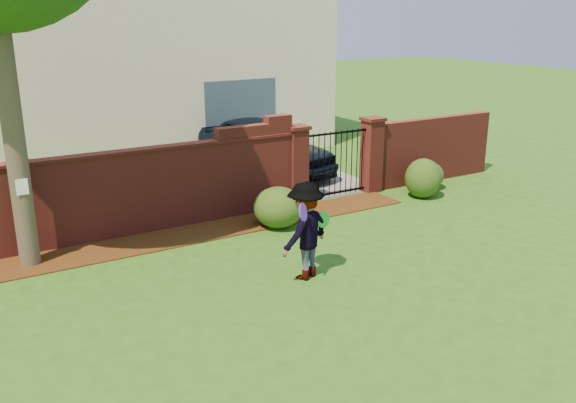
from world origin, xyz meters
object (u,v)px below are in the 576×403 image
car (271,147)px  man (307,231)px  frisbee_purple (303,212)px  frisbee_green (323,220)px

car → man: 6.96m
car → frisbee_purple: (-3.17, -6.65, 0.54)m
car → man: man is taller
frisbee_purple → frisbee_green: frisbee_purple is taller
car → frisbee_purple: car is taller
man → frisbee_green: bearing=164.3°
frisbee_purple → frisbee_green: (0.63, 0.35, -0.34)m
frisbee_green → man: bearing=-174.6°
man → frisbee_green: size_ratio=5.97×
man → frisbee_green: man is taller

